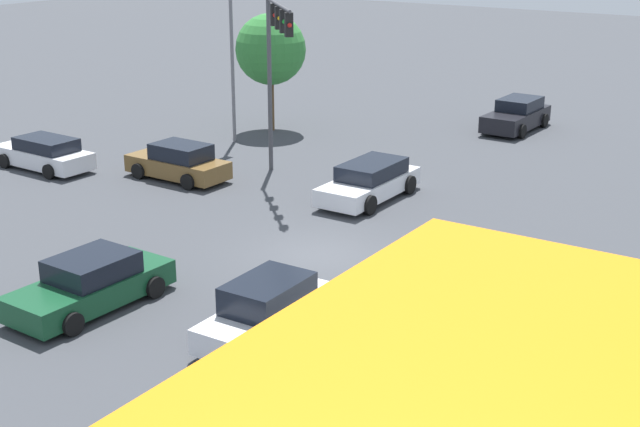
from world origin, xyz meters
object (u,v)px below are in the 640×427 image
object	(u,v)px
car_4	(517,115)
tree_corner_b	(271,49)
car_5	(269,311)
traffic_signal_mast	(276,45)
street_light_pole_a	(232,41)
car_6	(179,163)
pedestrian	(400,382)
car_0	(44,154)
car_3	(91,284)
car_2	(370,181)

from	to	relation	value
car_4	tree_corner_b	world-z (taller)	tree_corner_b
tree_corner_b	car_5	bearing A→B (deg)	-143.90
traffic_signal_mast	street_light_pole_a	world-z (taller)	street_light_pole_a
car_6	pedestrian	xyz separation A→B (m)	(-11.12, -16.22, 0.20)
car_0	car_6	distance (m)	6.12
car_5	street_light_pole_a	world-z (taller)	street_light_pole_a
car_3	car_6	size ratio (longest dim) A/B	1.08
car_2	street_light_pole_a	world-z (taller)	street_light_pole_a
car_0	tree_corner_b	distance (m)	12.19
street_light_pole_a	car_0	bearing A→B (deg)	155.61
traffic_signal_mast	car_6	distance (m)	6.27
traffic_signal_mast	car_6	size ratio (longest dim) A/B	1.66
street_light_pole_a	pedestrian	bearing A→B (deg)	-133.48
car_6	tree_corner_b	world-z (taller)	tree_corner_b
car_2	car_6	world-z (taller)	car_6
pedestrian	tree_corner_b	world-z (taller)	tree_corner_b
street_light_pole_a	tree_corner_b	bearing A→B (deg)	-1.66
car_0	car_6	world-z (taller)	car_6
car_6	car_5	bearing A→B (deg)	141.93
tree_corner_b	pedestrian	bearing A→B (deg)	-138.02
car_3	car_0	bearing A→B (deg)	-123.42
pedestrian	street_light_pole_a	size ratio (longest dim) A/B	0.20
street_light_pole_a	car_3	bearing A→B (deg)	-153.42
car_0	pedestrian	xyz separation A→B (m)	(-9.15, -22.02, 0.23)
car_2	tree_corner_b	size ratio (longest dim) A/B	0.85
pedestrian	street_light_pole_a	distance (m)	25.51
pedestrian	street_light_pole_a	bearing A→B (deg)	3.22
car_5	car_2	bearing A→B (deg)	17.51
car_4	pedestrian	bearing A→B (deg)	17.91
traffic_signal_mast	tree_corner_b	distance (m)	9.19
car_0	car_3	distance (m)	14.97
car_2	tree_corner_b	distance (m)	12.60
car_3	car_4	bearing A→B (deg)	178.23
car_2	car_6	bearing A→B (deg)	-75.64
car_6	tree_corner_b	xyz separation A→B (m)	(9.12, 2.00, 3.32)
car_3	pedestrian	distance (m)	9.85
car_0	pedestrian	size ratio (longest dim) A/B	2.93
tree_corner_b	car_4	bearing A→B (deg)	-56.36
car_4	traffic_signal_mast	bearing A→B (deg)	-16.99
car_0	car_5	xyz separation A→B (m)	(-7.53, -17.37, 0.07)
car_5	street_light_pole_a	distance (m)	21.21
car_4	street_light_pole_a	bearing A→B (deg)	-45.38
car_2	pedestrian	size ratio (longest dim) A/B	3.03
car_4	car_6	size ratio (longest dim) A/B	1.06
car_5	pedestrian	bearing A→B (deg)	-109.90
car_0	pedestrian	distance (m)	23.84
car_4	pedestrian	size ratio (longest dim) A/B	2.91
traffic_signal_mast	car_4	distance (m)	15.44
car_3	car_4	world-z (taller)	car_4
street_light_pole_a	car_4	bearing A→B (deg)	-46.74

